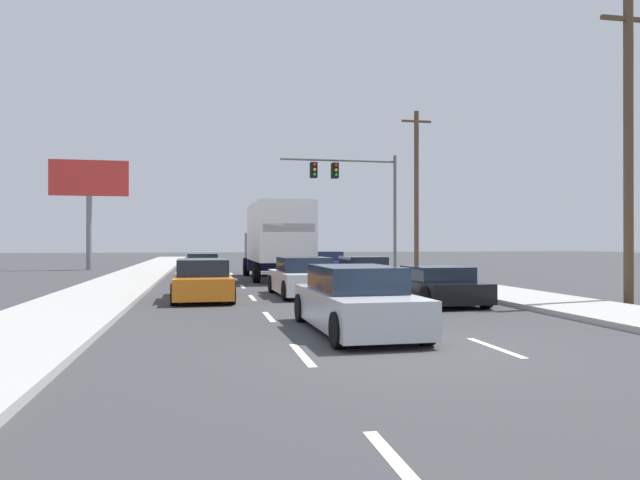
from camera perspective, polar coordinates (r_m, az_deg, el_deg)
ground_plane at (r=34.98m, az=-5.73°, el=-3.19°), size 140.00×140.00×0.00m
sidewalk_right at (r=31.46m, az=7.45°, el=-3.40°), size 2.94×80.00×0.14m
sidewalk_left at (r=30.03m, az=-17.71°, el=-3.55°), size 2.94×80.00×0.14m
lane_markings at (r=32.28m, az=-5.28°, el=-3.44°), size 3.54×57.00×0.01m
car_yellow at (r=32.78m, az=-11.15°, el=-2.42°), size 1.90×4.70×1.22m
car_red at (r=26.74m, az=-10.94°, el=-3.00°), size 1.94×4.65×1.10m
car_orange at (r=19.38m, az=-11.20°, el=-3.89°), size 1.93×4.69×1.29m
box_truck at (r=29.20m, az=-4.21°, el=0.30°), size 2.73×8.84×3.65m
car_white at (r=20.26m, az=-1.59°, el=-3.69°), size 2.04×4.24×1.32m
car_silver at (r=12.24m, az=3.42°, el=-5.88°), size 1.91×4.67×1.35m
car_blue at (r=33.47m, az=0.37°, el=-2.31°), size 2.03×4.70×1.31m
car_maroon at (r=25.74m, az=4.04°, el=-3.02°), size 1.99×4.43×1.21m
car_black at (r=18.09m, az=10.92°, el=-4.36°), size 2.04×4.21×1.12m
traffic_signal_mast at (r=37.43m, az=2.86°, el=5.50°), size 7.45×0.69×7.34m
utility_pole_near at (r=20.11m, az=27.44°, el=7.94°), size 1.80×0.28×9.07m
utility_pole_mid at (r=35.61m, az=9.22°, el=4.78°), size 1.80×0.28×9.54m
roadside_billboard at (r=42.10m, az=-21.23°, el=4.53°), size 5.01×0.36×7.23m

